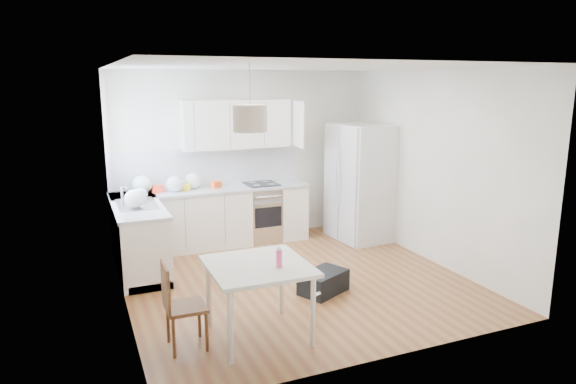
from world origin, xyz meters
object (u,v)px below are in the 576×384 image
object	(u,v)px
refrigerator	(362,182)
dining_table	(258,272)
dining_chair	(186,305)
gym_bag	(323,282)

from	to	relation	value
refrigerator	dining_table	size ratio (longest dim) A/B	1.91
dining_table	dining_chair	xyz separation A→B (m)	(-0.71, 0.07, -0.25)
refrigerator	gym_bag	distance (m)	2.48
dining_chair	gym_bag	world-z (taller)	dining_chair
dining_table	gym_bag	bearing A→B (deg)	34.14
gym_bag	dining_table	bearing A→B (deg)	-171.72
refrigerator	dining_chair	distance (m)	4.18
refrigerator	gym_bag	world-z (taller)	refrigerator
gym_bag	dining_chair	bearing A→B (deg)	174.75
dining_table	gym_bag	distance (m)	1.43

